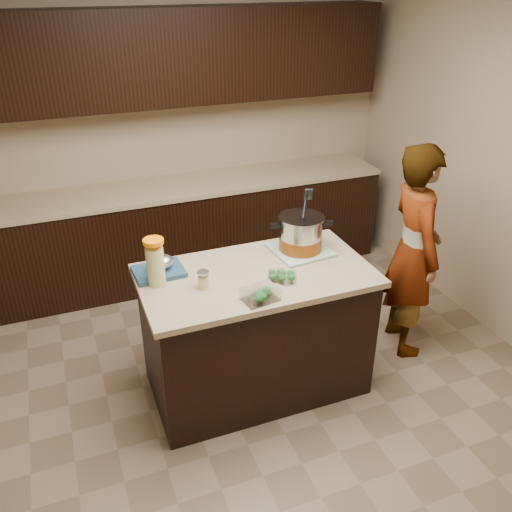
{
  "coord_description": "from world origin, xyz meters",
  "views": [
    {
      "loc": [
        -1.06,
        -2.74,
        2.59
      ],
      "look_at": [
        0.0,
        0.0,
        1.02
      ],
      "focal_mm": 38.0,
      "sensor_mm": 36.0,
      "label": 1
    }
  ],
  "objects_px": {
    "island": "(256,331)",
    "lemonade_pitcher": "(155,264)",
    "person": "(413,252)",
    "stock_pot": "(301,235)"
  },
  "relations": [
    {
      "from": "lemonade_pitcher",
      "to": "person",
      "type": "bearing_deg",
      "value": -1.41
    },
    {
      "from": "island",
      "to": "lemonade_pitcher",
      "type": "height_order",
      "value": "lemonade_pitcher"
    },
    {
      "from": "stock_pot",
      "to": "person",
      "type": "height_order",
      "value": "person"
    },
    {
      "from": "stock_pot",
      "to": "person",
      "type": "bearing_deg",
      "value": 6.59
    },
    {
      "from": "person",
      "to": "lemonade_pitcher",
      "type": "bearing_deg",
      "value": 100.76
    },
    {
      "from": "lemonade_pitcher",
      "to": "person",
      "type": "height_order",
      "value": "person"
    },
    {
      "from": "island",
      "to": "stock_pot",
      "type": "bearing_deg",
      "value": 23.11
    },
    {
      "from": "island",
      "to": "lemonade_pitcher",
      "type": "xyz_separation_m",
      "value": [
        -0.6,
        0.09,
        0.59
      ]
    },
    {
      "from": "island",
      "to": "person",
      "type": "bearing_deg",
      "value": 2.2
    },
    {
      "from": "island",
      "to": "person",
      "type": "relative_size",
      "value": 0.92
    }
  ]
}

